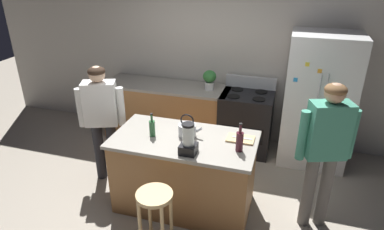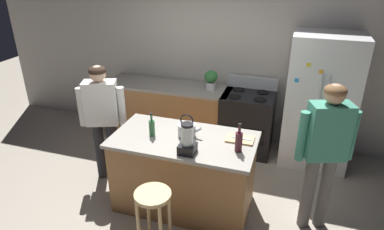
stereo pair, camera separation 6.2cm
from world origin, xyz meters
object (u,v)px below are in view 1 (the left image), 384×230
Objects in this scene: bottle_wine at (240,141)px; bottle_olive_oil at (152,128)px; refrigerator at (318,101)px; potted_plant at (210,79)px; person_by_island_left at (102,114)px; person_by_sink_right at (325,145)px; bar_stool at (155,206)px; stove_range at (246,122)px; chef_knife at (242,138)px; tea_kettle at (187,130)px; blender_appliance at (188,141)px; kitchen_island at (185,172)px; cutting_board at (240,139)px.

bottle_wine reaches higher than bottle_olive_oil.
refrigerator reaches higher than potted_plant.
bottle_wine is (0.73, -1.64, -0.06)m from potted_plant.
person_by_island_left is 5.67× the size of bottle_olive_oil.
person_by_sink_right reaches higher than bar_stool.
stove_range is 1.46m from chef_knife.
refrigerator is 1.11× the size of person_by_sink_right.
refrigerator reaches higher than bottle_olive_oil.
tea_kettle is 0.61m from chef_knife.
bar_stool is 2.05× the size of blender_appliance.
bottle_wine is at bearing -10.30° from person_by_island_left.
person_by_sink_right is 1.45m from tea_kettle.
kitchen_island is 0.67m from blender_appliance.
bottle_wine reaches higher than potted_plant.
person_by_island_left is at bearing 168.36° from kitchen_island.
bottle_olive_oil is at bearing -172.28° from kitchen_island.
tea_kettle is (0.12, -1.48, -0.09)m from potted_plant.
chef_knife is at bearing 0.00° from cutting_board.
cutting_board is (0.60, 0.15, 0.46)m from kitchen_island.
potted_plant is at bearing 116.86° from cutting_board.
tea_kettle is (0.02, 0.07, 0.53)m from kitchen_island.
bottle_olive_oil is (-0.29, 0.68, 0.48)m from bar_stool.
bar_stool is (-0.06, -0.73, 0.07)m from kitchen_island.
chef_knife is (0.68, 0.88, 0.40)m from bar_stool.
bar_stool is (-1.51, -2.23, -0.40)m from refrigerator.
chef_knife is at bearing 7.87° from tea_kettle.
tea_kettle is at bearing 76.17° from kitchen_island.
bar_stool is at bearing -125.69° from chef_knife.
bar_stool is at bearing -103.47° from stove_range.
person_by_island_left is 4.95× the size of bottle_wine.
refrigerator reaches higher than stove_range.
tea_kettle is (-0.46, -1.46, 0.52)m from stove_range.
bottle_olive_oil reaches higher than stove_range.
kitchen_island is at bearing -164.34° from chef_knife.
bottle_wine is 1.14× the size of bottle_olive_oil.
refrigerator reaches higher than person_by_sink_right.
bottle_olive_oil is (-1.80, -1.55, 0.08)m from refrigerator.
person_by_island_left is 0.94× the size of person_by_sink_right.
bottle_wine reaches higher than kitchen_island.
blender_appliance is 1.52× the size of chef_knife.
refrigerator is at bearing -1.85° from potted_plant.
tea_kettle is at bearing -8.37° from person_by_island_left.
chef_knife reaches higher than bar_stool.
potted_plant is at bearing 97.63° from blender_appliance.
cutting_board is (0.59, 0.08, -0.07)m from tea_kettle.
person_by_sink_right is at bearing 5.06° from bottle_olive_oil.
blender_appliance is at bearing -63.88° from kitchen_island.
bottle_wine is 0.26m from cutting_board.
blender_appliance is (-1.31, -1.78, 0.12)m from refrigerator.
bar_stool is (-1.53, -0.85, -0.48)m from person_by_sink_right.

